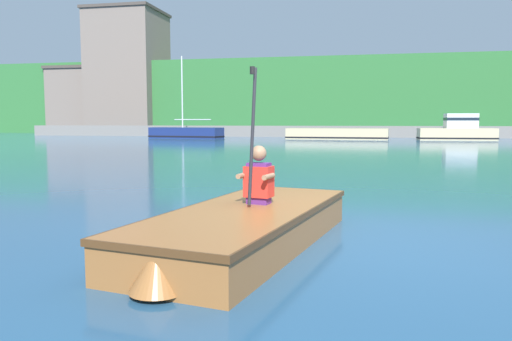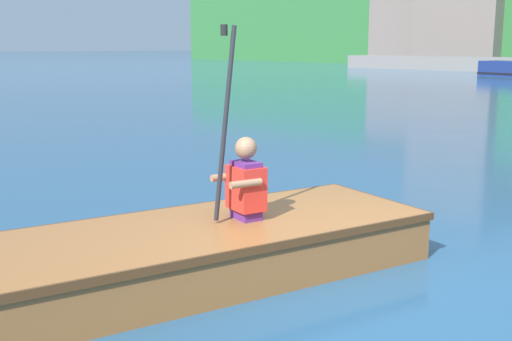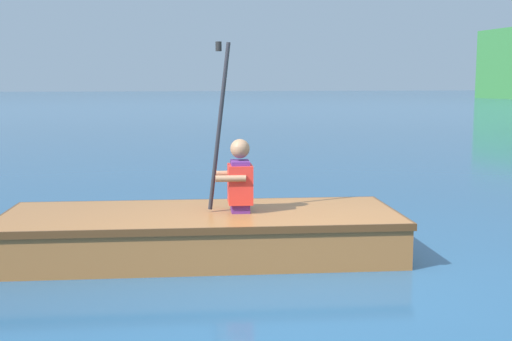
# 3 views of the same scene
# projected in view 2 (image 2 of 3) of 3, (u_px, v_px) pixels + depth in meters

# --- Properties ---
(ground_plane) EXTENTS (300.00, 300.00, 0.00)m
(ground_plane) POSITION_uv_depth(u_px,v_px,m) (390.00, 299.00, 4.42)
(ground_plane) COLOR navy
(waterfront_warehouse_left) EXTENTS (6.56, 11.19, 7.23)m
(waterfront_warehouse_left) POSITION_uv_depth(u_px,v_px,m) (434.00, 23.00, 57.89)
(waterfront_warehouse_left) COLOR #75665B
(waterfront_warehouse_left) RESTS_ON ground
(rowboat_foreground) EXTENTS (1.92, 3.68, 0.39)m
(rowboat_foreground) POSITION_uv_depth(u_px,v_px,m) (201.00, 247.00, 4.83)
(rowboat_foreground) COLOR #935B2D
(rowboat_foreground) RESTS_ON ground
(person_paddler) EXTENTS (0.40, 0.41, 1.47)m
(person_paddler) POSITION_uv_depth(u_px,v_px,m) (245.00, 181.00, 4.93)
(person_paddler) COLOR #592672
(person_paddler) RESTS_ON rowboat_foreground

